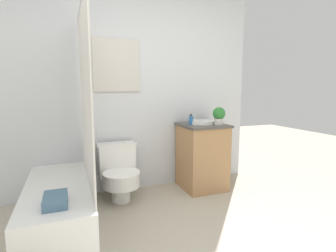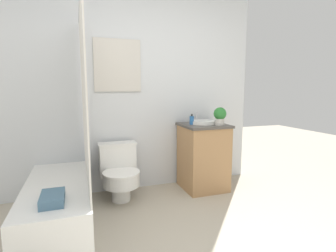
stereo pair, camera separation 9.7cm
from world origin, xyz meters
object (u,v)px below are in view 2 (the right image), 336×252
soap_bottle (192,120)px  potted_plant (220,115)px  toilet (120,171)px  sink (203,122)px

soap_bottle → potted_plant: bearing=-27.9°
toilet → sink: bearing=-0.3°
sink → soap_bottle: bearing=-177.8°
toilet → soap_bottle: size_ratio=4.97×
toilet → potted_plant: bearing=-8.1°
toilet → potted_plant: size_ratio=2.95×
potted_plant → toilet: bearing=171.9°
toilet → potted_plant: potted_plant is taller
soap_bottle → potted_plant: 0.34m
soap_bottle → sink: bearing=2.2°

